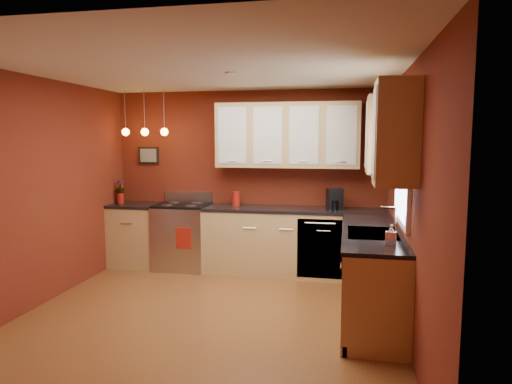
% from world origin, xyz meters
% --- Properties ---
extents(floor, '(4.20, 4.20, 0.00)m').
position_xyz_m(floor, '(0.00, 0.00, 0.00)').
color(floor, brown).
rests_on(floor, ground).
extents(ceiling, '(4.00, 4.20, 0.02)m').
position_xyz_m(ceiling, '(0.00, 0.00, 2.60)').
color(ceiling, beige).
rests_on(ceiling, wall_back).
extents(wall_back, '(4.00, 0.02, 2.60)m').
position_xyz_m(wall_back, '(0.00, 2.10, 1.30)').
color(wall_back, maroon).
rests_on(wall_back, floor).
extents(wall_front, '(4.00, 0.02, 2.60)m').
position_xyz_m(wall_front, '(0.00, -2.10, 1.30)').
color(wall_front, maroon).
rests_on(wall_front, floor).
extents(wall_left, '(0.02, 4.20, 2.60)m').
position_xyz_m(wall_left, '(-2.00, 0.00, 1.30)').
color(wall_left, maroon).
rests_on(wall_left, floor).
extents(wall_right, '(0.02, 4.20, 2.60)m').
position_xyz_m(wall_right, '(2.00, 0.00, 1.30)').
color(wall_right, maroon).
rests_on(wall_right, floor).
extents(base_cabinets_back_left, '(0.70, 0.60, 0.90)m').
position_xyz_m(base_cabinets_back_left, '(-1.65, 1.80, 0.45)').
color(base_cabinets_back_left, tan).
rests_on(base_cabinets_back_left, floor).
extents(base_cabinets_back_right, '(2.54, 0.60, 0.90)m').
position_xyz_m(base_cabinets_back_right, '(0.73, 1.80, 0.45)').
color(base_cabinets_back_right, tan).
rests_on(base_cabinets_back_right, floor).
extents(base_cabinets_right, '(0.60, 2.10, 0.90)m').
position_xyz_m(base_cabinets_right, '(1.70, 0.45, 0.45)').
color(base_cabinets_right, tan).
rests_on(base_cabinets_right, floor).
extents(counter_back_left, '(0.70, 0.62, 0.04)m').
position_xyz_m(counter_back_left, '(-1.65, 1.80, 0.92)').
color(counter_back_left, black).
rests_on(counter_back_left, base_cabinets_back_left).
extents(counter_back_right, '(2.54, 0.62, 0.04)m').
position_xyz_m(counter_back_right, '(0.73, 1.80, 0.92)').
color(counter_back_right, black).
rests_on(counter_back_right, base_cabinets_back_right).
extents(counter_right, '(0.62, 2.10, 0.04)m').
position_xyz_m(counter_right, '(1.70, 0.45, 0.92)').
color(counter_right, black).
rests_on(counter_right, base_cabinets_right).
extents(gas_range, '(0.76, 0.64, 1.11)m').
position_xyz_m(gas_range, '(-0.92, 1.80, 0.48)').
color(gas_range, '#AEAFB3').
rests_on(gas_range, floor).
extents(dishwasher_front, '(0.60, 0.02, 0.80)m').
position_xyz_m(dishwasher_front, '(1.10, 1.51, 0.45)').
color(dishwasher_front, '#AEAFB3').
rests_on(dishwasher_front, base_cabinets_back_right).
extents(sink, '(0.50, 0.70, 0.33)m').
position_xyz_m(sink, '(1.70, 0.30, 0.92)').
color(sink, gray).
rests_on(sink, counter_right).
extents(window, '(0.06, 1.02, 1.22)m').
position_xyz_m(window, '(1.97, 0.30, 1.69)').
color(window, white).
rests_on(window, wall_right).
extents(upper_cabinets_back, '(2.00, 0.35, 0.90)m').
position_xyz_m(upper_cabinets_back, '(0.60, 1.93, 1.95)').
color(upper_cabinets_back, tan).
rests_on(upper_cabinets_back, wall_back).
extents(upper_cabinets_right, '(0.35, 1.95, 0.90)m').
position_xyz_m(upper_cabinets_right, '(1.82, 0.32, 1.95)').
color(upper_cabinets_right, tan).
rests_on(upper_cabinets_right, wall_right).
extents(wall_picture, '(0.32, 0.03, 0.26)m').
position_xyz_m(wall_picture, '(-1.55, 2.08, 1.65)').
color(wall_picture, black).
rests_on(wall_picture, wall_back).
extents(pendant_lights, '(0.71, 0.11, 0.66)m').
position_xyz_m(pendant_lights, '(-1.45, 1.75, 2.01)').
color(pendant_lights, gray).
rests_on(pendant_lights, ceiling).
extents(red_canister, '(0.14, 0.14, 0.20)m').
position_xyz_m(red_canister, '(-0.14, 1.91, 1.04)').
color(red_canister, maroon).
rests_on(red_canister, counter_back_right).
extents(red_vase, '(0.10, 0.10, 0.15)m').
position_xyz_m(red_vase, '(-1.90, 1.80, 1.02)').
color(red_vase, maroon).
rests_on(red_vase, counter_back_left).
extents(flowers, '(0.13, 0.13, 0.22)m').
position_xyz_m(flowers, '(-1.90, 1.80, 1.18)').
color(flowers, maroon).
rests_on(flowers, red_vase).
extents(coffee_maker, '(0.24, 0.24, 0.29)m').
position_xyz_m(coffee_maker, '(1.28, 1.79, 1.07)').
color(coffee_maker, black).
rests_on(coffee_maker, counter_back_right).
extents(soap_pump, '(0.11, 0.11, 0.19)m').
position_xyz_m(soap_pump, '(1.83, -0.25, 1.04)').
color(soap_pump, white).
rests_on(soap_pump, counter_right).
extents(dish_towel, '(0.22, 0.02, 0.30)m').
position_xyz_m(dish_towel, '(-0.79, 1.47, 0.52)').
color(dish_towel, maroon).
rests_on(dish_towel, gas_range).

